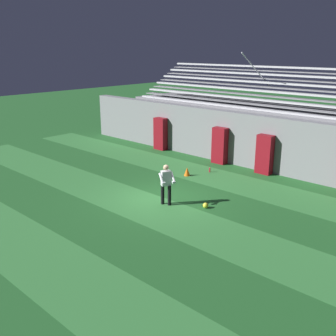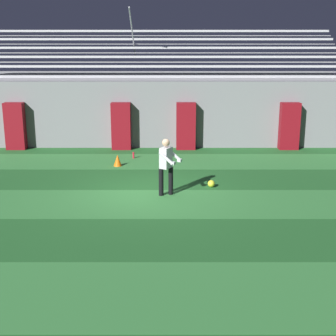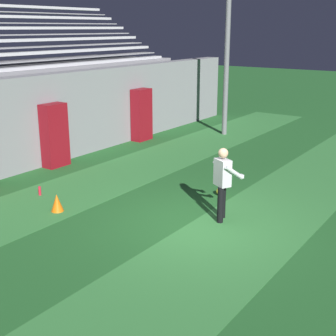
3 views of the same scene
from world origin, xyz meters
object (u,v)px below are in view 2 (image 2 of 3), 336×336
padding_pillar_gate_right (184,126)px  padding_pillar_far_left (13,126)px  soccer_ball (209,184)px  traffic_cone (116,160)px  goalkeeper (165,163)px  padding_pillar_far_right (287,126)px  padding_pillar_gate_left (119,126)px  water_bottle (132,155)px

padding_pillar_gate_right → padding_pillar_far_left: (-7.15, 0.00, 0.00)m
padding_pillar_far_left → soccer_ball: (7.74, -5.53, -0.87)m
traffic_cone → padding_pillar_far_left: bearing=147.7°
goalkeeper → padding_pillar_far_right: bearing=50.9°
padding_pillar_gate_left → soccer_ball: (3.30, -5.53, -0.87)m
goalkeeper → traffic_cone: bearing=117.5°
padding_pillar_far_right → goalkeeper: (-5.13, -6.32, -0.03)m
goalkeeper → traffic_cone: (-1.79, 3.43, -0.74)m
goalkeeper → water_bottle: bearing=105.6°
padding_pillar_far_left → goalkeeper: (6.36, -6.32, -0.03)m
traffic_cone → water_bottle: (0.49, 1.20, -0.09)m
padding_pillar_gate_right → water_bottle: 2.82m
padding_pillar_gate_right → goalkeeper: size_ratio=1.17×
traffic_cone → goalkeeper: bearing=-62.5°
traffic_cone → padding_pillar_far_right: bearing=22.7°
padding_pillar_gate_left → water_bottle: padding_pillar_gate_left is taller
padding_pillar_gate_right → padding_pillar_far_right: size_ratio=1.00×
traffic_cone → water_bottle: 1.30m
soccer_ball → water_bottle: water_bottle is taller
padding_pillar_gate_left → soccer_ball: bearing=-59.1°
padding_pillar_gate_left → padding_pillar_far_left: size_ratio=1.00×
padding_pillar_gate_right → padding_pillar_far_left: bearing=180.0°
padding_pillar_far_left → goalkeeper: size_ratio=1.17×
padding_pillar_gate_right → padding_pillar_far_left: 7.15m
padding_pillar_gate_right → padding_pillar_far_right: (4.33, 0.00, 0.00)m
soccer_ball → water_bottle: (-2.68, 3.84, 0.01)m
padding_pillar_far_left → padding_pillar_gate_left: bearing=0.0°
padding_pillar_gate_left → water_bottle: size_ratio=8.17×
padding_pillar_far_left → padding_pillar_far_right: same height
soccer_ball → padding_pillar_gate_left: bearing=120.9°
goalkeeper → soccer_ball: size_ratio=7.59×
padding_pillar_far_right → water_bottle: (-6.42, -1.69, -0.86)m
padding_pillar_gate_left → padding_pillar_far_right: same height
padding_pillar_gate_left → goalkeeper: 6.60m
padding_pillar_gate_right → padding_pillar_far_right: bearing=0.0°
traffic_cone → water_bottle: traffic_cone is taller
padding_pillar_far_left → padding_pillar_far_right: (11.48, 0.00, 0.00)m
padding_pillar_gate_right → goalkeeper: (-0.79, -6.32, -0.03)m
padding_pillar_gate_left → padding_pillar_gate_right: (2.71, 0.00, 0.00)m
padding_pillar_gate_right → traffic_cone: bearing=-131.7°
traffic_cone → soccer_ball: bearing=-39.7°
goalkeeper → soccer_ball: 1.80m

